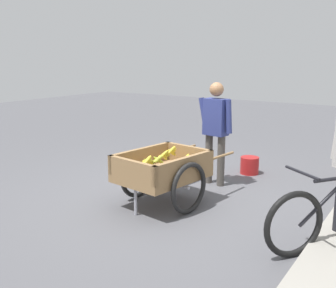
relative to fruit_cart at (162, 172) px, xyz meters
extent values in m
plane|color=#56565B|center=(-0.40, -0.12, -0.44)|extent=(24.00, 24.00, 0.00)
cube|color=#937047|center=(0.00, 0.00, -0.04)|extent=(1.20, 0.95, 0.10)
cube|color=#937047|center=(0.51, -0.08, 0.13)|extent=(0.18, 0.80, 0.24)
cube|color=#937047|center=(-0.52, 0.07, 0.13)|extent=(0.18, 0.80, 0.24)
cube|color=#937047|center=(0.05, 0.36, 0.13)|extent=(1.10, 0.22, 0.24)
cube|color=#937047|center=(-0.06, -0.37, 0.13)|extent=(1.10, 0.22, 0.24)
torus|color=black|center=(0.06, 0.43, -0.12)|extent=(0.64, 0.15, 0.64)
torus|color=black|center=(-0.07, -0.44, -0.12)|extent=(0.64, 0.15, 0.64)
cylinder|color=#9E9EA8|center=(0.00, 0.00, -0.12)|extent=(0.17, 0.88, 0.04)
cylinder|color=#937047|center=(-0.77, 0.45, 0.11)|extent=(0.55, 0.12, 0.04)
cylinder|color=#937047|center=(-0.87, -0.22, 0.11)|extent=(0.55, 0.12, 0.04)
cylinder|color=#9E9EA8|center=(0.46, -0.07, -0.27)|extent=(0.04, 0.04, 0.35)
ellipsoid|color=gold|center=(0.04, 0.21, 0.12)|extent=(0.17, 0.08, 0.15)
ellipsoid|color=gold|center=(0.07, 0.21, 0.13)|extent=(0.18, 0.12, 0.05)
ellipsoid|color=gold|center=(0.09, 0.21, 0.14)|extent=(0.18, 0.08, 0.14)
ellipsoid|color=gold|center=(0.30, 0.00, 0.18)|extent=(0.18, 0.05, 0.13)
ellipsoid|color=gold|center=(0.30, 0.00, 0.19)|extent=(0.19, 0.11, 0.11)
ellipsoid|color=gold|center=(0.32, 0.01, 0.20)|extent=(0.19, 0.10, 0.05)
ellipsoid|color=gold|center=(0.33, 0.01, 0.21)|extent=(0.19, 0.07, 0.10)
ellipsoid|color=gold|center=(0.34, 0.02, 0.22)|extent=(0.18, 0.05, 0.14)
ellipsoid|color=gold|center=(0.39, -0.03, 0.12)|extent=(0.18, 0.06, 0.13)
ellipsoid|color=gold|center=(0.40, -0.03, 0.13)|extent=(0.19, 0.08, 0.11)
ellipsoid|color=gold|center=(0.41, -0.02, 0.14)|extent=(0.18, 0.13, 0.05)
ellipsoid|color=gold|center=(0.43, -0.02, 0.15)|extent=(0.19, 0.11, 0.11)
ellipsoid|color=gold|center=(0.43, -0.02, 0.16)|extent=(0.19, 0.07, 0.13)
ellipsoid|color=gold|center=(-0.15, 0.29, 0.16)|extent=(0.17, 0.05, 0.14)
ellipsoid|color=gold|center=(-0.13, 0.29, 0.17)|extent=(0.19, 0.08, 0.05)
ellipsoid|color=gold|center=(-0.10, 0.30, 0.18)|extent=(0.17, 0.06, 0.15)
ellipsoid|color=gold|center=(-0.34, -0.07, 0.17)|extent=(0.17, 0.07, 0.15)
ellipsoid|color=gold|center=(-0.33, -0.07, 0.18)|extent=(0.19, 0.06, 0.09)
ellipsoid|color=gold|center=(-0.31, -0.06, 0.19)|extent=(0.18, 0.07, 0.05)
ellipsoid|color=gold|center=(-0.30, -0.06, 0.20)|extent=(0.19, 0.10, 0.10)
ellipsoid|color=gold|center=(-0.29, -0.06, 0.21)|extent=(0.18, 0.08, 0.13)
ellipsoid|color=gold|center=(-0.43, 0.11, 0.08)|extent=(0.18, 0.06, 0.14)
ellipsoid|color=gold|center=(-0.41, 0.11, 0.09)|extent=(0.19, 0.08, 0.05)
ellipsoid|color=gold|center=(-0.38, 0.11, 0.10)|extent=(0.17, 0.06, 0.15)
ellipsoid|color=gold|center=(-0.09, -0.02, 0.18)|extent=(0.17, 0.07, 0.15)
ellipsoid|color=gold|center=(-0.08, -0.02, 0.19)|extent=(0.19, 0.09, 0.09)
ellipsoid|color=gold|center=(-0.07, -0.02, 0.20)|extent=(0.18, 0.12, 0.05)
ellipsoid|color=gold|center=(-0.06, -0.01, 0.21)|extent=(0.18, 0.12, 0.09)
ellipsoid|color=gold|center=(-0.04, -0.01, 0.22)|extent=(0.17, 0.13, 0.15)
ellipsoid|color=gold|center=(0.22, -0.05, 0.17)|extent=(0.18, 0.08, 0.14)
ellipsoid|color=gold|center=(0.24, -0.05, 0.18)|extent=(0.18, 0.06, 0.05)
ellipsoid|color=gold|center=(0.27, -0.04, 0.19)|extent=(0.18, 0.06, 0.14)
ellipsoid|color=gold|center=(0.24, 0.26, 0.12)|extent=(0.18, 0.09, 0.13)
ellipsoid|color=gold|center=(0.25, 0.27, 0.13)|extent=(0.19, 0.12, 0.09)
ellipsoid|color=gold|center=(0.27, 0.27, 0.14)|extent=(0.19, 0.07, 0.08)
ellipsoid|color=gold|center=(0.28, 0.27, 0.15)|extent=(0.18, 0.10, 0.14)
ellipsoid|color=gold|center=(0.15, 0.05, 0.19)|extent=(0.17, 0.12, 0.15)
ellipsoid|color=gold|center=(0.17, 0.05, 0.20)|extent=(0.19, 0.09, 0.05)
ellipsoid|color=gold|center=(0.19, 0.05, 0.21)|extent=(0.18, 0.11, 0.13)
ellipsoid|color=gold|center=(0.34, -0.04, 0.12)|extent=(0.18, 0.09, 0.13)
ellipsoid|color=gold|center=(0.35, -0.04, 0.13)|extent=(0.19, 0.09, 0.10)
ellipsoid|color=gold|center=(0.36, -0.04, 0.14)|extent=(0.19, 0.08, 0.05)
ellipsoid|color=gold|center=(0.37, -0.03, 0.15)|extent=(0.19, 0.06, 0.10)
ellipsoid|color=gold|center=(0.38, -0.03, 0.16)|extent=(0.19, 0.06, 0.13)
cylinder|color=#4C4742|center=(-1.13, 0.27, -0.07)|extent=(0.11, 0.11, 0.75)
cylinder|color=#4C4742|center=(-1.16, 0.05, -0.07)|extent=(0.11, 0.11, 0.75)
cube|color=navy|center=(-1.14, 0.16, 0.58)|extent=(0.25, 0.37, 0.53)
sphere|color=#9E704C|center=(-1.14, 0.16, 0.97)|extent=(0.20, 0.20, 0.20)
cylinder|color=navy|center=(-1.11, 0.38, 0.60)|extent=(0.08, 0.11, 0.48)
cylinder|color=navy|center=(-1.17, -0.06, 0.60)|extent=(0.08, 0.17, 0.48)
torus|color=black|center=(0.45, 1.81, -0.11)|extent=(0.57, 0.43, 0.66)
cylinder|color=black|center=(0.19, 2.00, 0.06)|extent=(0.45, 0.34, 0.43)
cylinder|color=black|center=(0.41, 1.84, 0.39)|extent=(0.29, 0.39, 0.03)
cylinder|color=#B21E1E|center=(-1.95, 0.39, -0.30)|extent=(0.30, 0.30, 0.28)
camera|label=1|loc=(4.04, 2.77, 1.43)|focal=42.95mm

